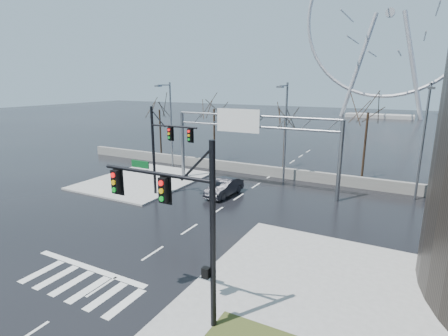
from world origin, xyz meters
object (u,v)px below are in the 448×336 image
Objects in this scene: signal_mast_far at (163,144)px; car at (224,187)px; sign_gantry at (249,135)px; signal_mast_near at (183,214)px; ferris_wheel at (389,20)px.

signal_mast_far is 1.74× the size of car.
signal_mast_far is at bearing -132.47° from sign_gantry.
sign_gantry reaches higher than car.
ferris_wheel is (-0.14, 99.04, 21.26)m from signal_mast_near.
sign_gantry is at bearing -93.84° from ferris_wheel.
signal_mast_near reaches higher than sign_gantry.
signal_mast_near is 0.49× the size of sign_gantry.
signal_mast_far is 8.14m from sign_gantry.
sign_gantry is at bearing 47.53° from signal_mast_far.
sign_gantry is at bearing 76.41° from car.
sign_gantry is 0.32× the size of ferris_wheel.
car is at bearing -107.41° from sign_gantry.
ferris_wheel reaches higher than signal_mast_far.
car is (-6.36, -83.19, -25.38)m from ferris_wheel.
signal_mast_far is at bearing -97.20° from ferris_wheel.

